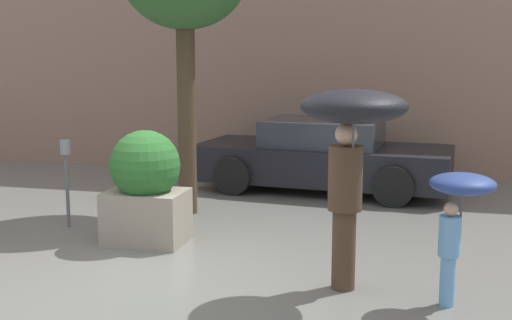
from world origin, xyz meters
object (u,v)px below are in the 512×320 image
Objects in this scene: planter_box at (146,186)px; parked_car_near at (323,157)px; parking_meter at (66,165)px; person_adult at (351,133)px; person_child at (459,203)px.

planter_box is 0.32× the size of parked_car_near.
parking_meter is at bearing 142.77° from parked_car_near.
parked_car_near is 3.70× the size of parking_meter.
parked_car_near is at bearing 47.30° from parking_meter.
planter_box is 0.71× the size of person_adult.
person_child reaches higher than parking_meter.
person_adult is 1.21m from person_child.
person_child is 5.40m from parking_meter.
person_child is 5.49m from parked_car_near.
planter_box is at bearing -144.25° from person_adult.
planter_box is 1.18× the size of parking_meter.
parked_car_near is (-2.00, 5.10, -0.42)m from person_child.
planter_box is 1.46m from parking_meter.
parking_meter is (-4.09, 1.60, -0.74)m from person_adult.
person_child is at bearing -153.16° from parked_car_near.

